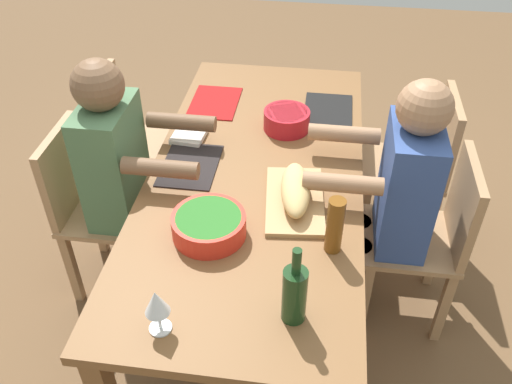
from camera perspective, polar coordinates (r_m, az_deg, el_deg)
The scene contains 19 objects.
ground_plane at distance 2.80m, azimuth 0.00°, elevation -10.05°, with size 8.00×8.00×0.00m, color brown.
dining_table at distance 2.34m, azimuth 0.00°, elevation 0.55°, with size 1.94×0.88×0.74m.
chair_near_right at distance 2.90m, azimuth 16.60°, elevation 3.02°, with size 0.40×0.40×0.85m.
chair_far_center at distance 2.64m, azimuth -16.62°, elevation -1.03°, with size 0.40×0.40×0.85m.
diner_far_center at distance 2.45m, azimuth -13.57°, elevation 2.42°, with size 0.41×0.53×1.20m.
chair_near_center at distance 2.49m, azimuth 17.69°, elevation -4.13°, with size 0.40×0.40×0.85m.
diner_near_center at distance 2.32m, azimuth 14.28°, elevation 0.08°, with size 0.41×0.53×1.20m.
chair_far_right at distance 3.03m, azimuth -13.07°, elevation 5.39°, with size 0.40×0.40×0.85m.
serving_bowl_greens at distance 1.97m, azimuth -4.92°, elevation -3.36°, with size 0.27×0.27×0.08m.
serving_bowl_pasta at distance 2.53m, azimuth 3.20°, elevation 7.58°, with size 0.21×0.21×0.09m.
cutting_board at distance 2.13m, azimuth 4.04°, elevation -0.90°, with size 0.40×0.22×0.02m, color tan.
bread_loaf at distance 2.09m, azimuth 4.10°, elevation 0.26°, with size 0.32×0.11×0.09m, color tan.
wine_bottle at distance 1.67m, azimuth 4.01°, elevation -10.45°, with size 0.08×0.08×0.29m.
beer_bottle at distance 1.89m, azimuth 8.17°, elevation -3.47°, with size 0.06×0.06×0.22m, color brown.
wine_glass at distance 1.66m, azimuth -10.29°, elevation -11.34°, with size 0.08×0.08×0.17m.
placemat_near_right at distance 2.72m, azimuth 7.50°, elevation 8.40°, with size 0.32×0.23×0.01m, color black.
placemat_far_center at distance 2.33m, azimuth -6.85°, elevation 2.77°, with size 0.32×0.23×0.01m, color black.
placemat_far_right at distance 2.77m, azimuth -4.30°, elevation 9.26°, with size 0.32×0.23×0.01m, color maroon.
napkin_stack at distance 2.50m, azimuth -6.99°, elevation 5.76°, with size 0.14×0.14×0.02m, color white.
Camera 1 is at (-1.81, -0.25, 2.12)m, focal length 38.57 mm.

